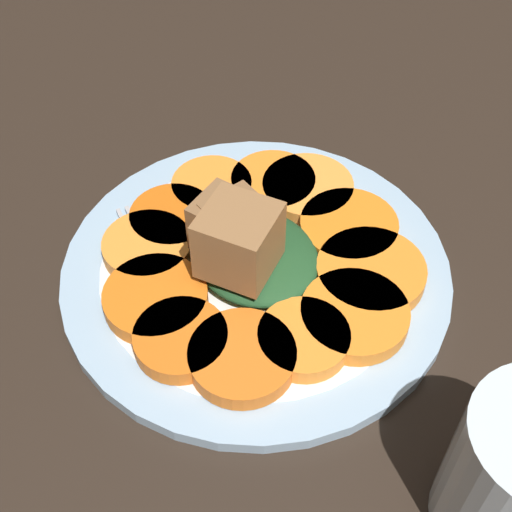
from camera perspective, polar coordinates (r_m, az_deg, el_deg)
name	(u,v)px	position (r cm, az deg, el deg)	size (l,w,h in cm)	color
table_slab	(256,284)	(51.77, 0.00, -2.27)	(120.00, 120.00, 2.00)	black
plate	(256,271)	(50.60, 0.00, -1.18)	(27.43, 27.43, 1.05)	#99B7D1
carrot_slice_0	(242,357)	(44.80, -1.11, -8.10)	(6.82, 6.82, 1.25)	orange
carrot_slice_1	(304,339)	(45.66, 3.83, -6.64)	(5.93, 5.93, 1.25)	orange
carrot_slice_2	(354,315)	(47.09, 7.88, -4.73)	(7.13, 7.13, 1.25)	orange
carrot_slice_3	(371,272)	(49.56, 9.16, -1.29)	(7.56, 7.56, 1.25)	orange
carrot_slice_4	(349,228)	(52.20, 7.43, 2.27)	(7.12, 7.12, 1.25)	orange
carrot_slice_5	(308,189)	(54.80, 4.15, 5.37)	(6.97, 6.97, 1.25)	#F99438
carrot_slice_6	(273,184)	(55.12, 1.37, 5.82)	(6.49, 6.49, 1.25)	orange
carrot_slice_7	(212,188)	(54.87, -3.55, 5.48)	(6.13, 6.13, 1.25)	orange
carrot_slice_8	(173,219)	(52.75, -6.68, 2.99)	(6.27, 6.27, 1.25)	#D55F13
carrot_slice_9	(147,247)	(51.04, -8.68, 0.71)	(6.36, 6.36, 1.25)	orange
carrot_slice_10	(156,298)	(47.96, -8.03, -3.39)	(7.01, 7.01, 1.25)	orange
carrot_slice_11	(181,339)	(45.80, -6.04, -6.65)	(6.06, 6.06, 1.25)	orange
center_pile	(244,243)	(47.86, -0.94, 1.04)	(9.32, 9.15, 6.61)	#1E4723
fork	(167,282)	(49.30, -7.16, -2.10)	(17.05, 5.06, 0.40)	#B2B2B7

